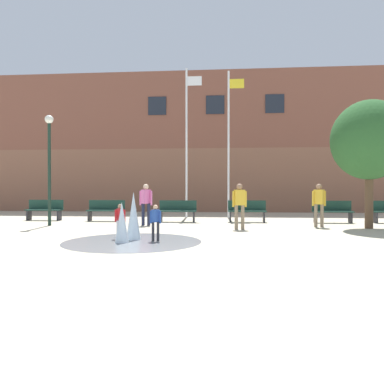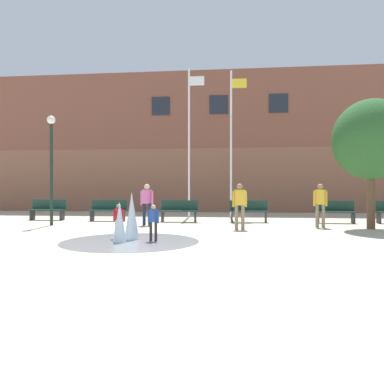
% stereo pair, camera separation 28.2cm
% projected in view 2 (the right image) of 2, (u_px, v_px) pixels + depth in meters
% --- Properties ---
extents(ground_plane, '(100.00, 100.00, 0.00)m').
position_uv_depth(ground_plane, '(183.00, 274.00, 6.19)').
color(ground_plane, '#BCB299').
extents(library_building, '(36.00, 6.05, 8.51)m').
position_uv_depth(library_building, '(220.00, 146.00, 25.26)').
color(library_building, brown).
rests_on(library_building, ground).
extents(splash_fountain, '(3.69, 3.69, 1.33)m').
position_uv_depth(splash_fountain, '(128.00, 223.00, 10.16)').
color(splash_fountain, gray).
rests_on(splash_fountain, ground).
extents(park_bench_far_left, '(1.60, 0.44, 0.91)m').
position_uv_depth(park_bench_far_left, '(48.00, 209.00, 16.82)').
color(park_bench_far_left, '#28282D').
rests_on(park_bench_far_left, ground).
extents(park_bench_left_of_flagpoles, '(1.60, 0.44, 0.91)m').
position_uv_depth(park_bench_left_of_flagpoles, '(108.00, 210.00, 16.31)').
color(park_bench_left_of_flagpoles, '#28282D').
rests_on(park_bench_left_of_flagpoles, ground).
extents(park_bench_under_left_flagpole, '(1.60, 0.44, 0.91)m').
position_uv_depth(park_bench_under_left_flagpole, '(179.00, 211.00, 15.91)').
color(park_bench_under_left_flagpole, '#28282D').
rests_on(park_bench_under_left_flagpole, ground).
extents(park_bench_center, '(1.60, 0.44, 0.91)m').
position_uv_depth(park_bench_center, '(249.00, 211.00, 15.72)').
color(park_bench_center, '#28282D').
rests_on(park_bench_center, ground).
extents(park_bench_near_trashcan, '(1.60, 0.44, 0.91)m').
position_uv_depth(park_bench_near_trashcan, '(335.00, 211.00, 15.31)').
color(park_bench_near_trashcan, '#28282D').
rests_on(park_bench_near_trashcan, ground).
extents(child_running, '(0.31, 0.24, 0.99)m').
position_uv_depth(child_running, '(153.00, 220.00, 10.08)').
color(child_running, '#28282D').
rests_on(child_running, ground).
extents(teen_by_trashcan, '(0.50, 0.36, 1.59)m').
position_uv_depth(teen_by_trashcan, '(320.00, 202.00, 13.58)').
color(teen_by_trashcan, '#89755B').
rests_on(teen_by_trashcan, ground).
extents(adult_watching, '(0.50, 0.39, 1.59)m').
position_uv_depth(adult_watching, '(147.00, 201.00, 14.38)').
color(adult_watching, '#1E233D').
rests_on(adult_watching, ground).
extents(child_with_pink_shirt, '(0.31, 0.24, 0.99)m').
position_uv_depth(child_with_pink_shirt, '(119.00, 218.00, 10.58)').
color(child_with_pink_shirt, silver).
rests_on(child_with_pink_shirt, ground).
extents(adult_near_bench, '(0.50, 0.29, 1.59)m').
position_uv_depth(adult_near_bench, '(240.00, 203.00, 12.93)').
color(adult_near_bench, '#89755B').
rests_on(adult_near_bench, ground).
extents(flagpole_left, '(0.80, 0.10, 7.33)m').
position_uv_depth(flagpole_left, '(190.00, 138.00, 18.42)').
color(flagpole_left, silver).
rests_on(flagpole_left, ground).
extents(flagpole_right, '(0.80, 0.10, 7.15)m').
position_uv_depth(flagpole_right, '(232.00, 139.00, 18.20)').
color(flagpole_right, silver).
rests_on(flagpole_right, ground).
extents(lamp_post_left_lane, '(0.32, 0.32, 4.22)m').
position_uv_depth(lamp_post_left_lane, '(51.00, 155.00, 14.36)').
color(lamp_post_left_lane, '#192D23').
rests_on(lamp_post_left_lane, ground).
extents(street_tree_near_building, '(2.65, 2.65, 4.55)m').
position_uv_depth(street_tree_near_building, '(371.00, 140.00, 13.07)').
color(street_tree_near_building, brown).
rests_on(street_tree_near_building, ground).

